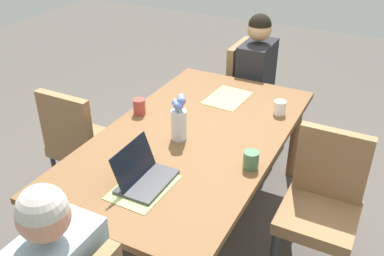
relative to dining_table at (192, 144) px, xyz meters
The scene contains 13 objects.
ground_plane 0.66m from the dining_table, ahead, with size 10.00×10.00×0.00m, color #4C4742.
dining_table is the anchor object (origin of this frame).
chair_head_right_left_mid 1.32m from the dining_table, ahead, with size 0.44×0.44×0.90m.
person_head_right_left_mid 1.26m from the dining_table, ahead, with size 0.40×0.36×1.19m.
chair_near_left_far 0.86m from the dining_table, 86.88° to the right, with size 0.44×0.44×0.90m.
chair_far_right_near 0.88m from the dining_table, 95.56° to the left, with size 0.44×0.44×0.90m.
flower_vase 0.23m from the dining_table, 144.72° to the left, with size 0.10×0.10×0.30m.
placemat_head_left_left_near 0.60m from the dining_table, behind, with size 0.36×0.26×0.00m, color #9EBC66.
placemat_head_right_left_mid 0.59m from the dining_table, ahead, with size 0.36×0.26×0.00m, color #9EBC66.
laptop_head_left_left_near 0.57m from the dining_table, behind, with size 0.32×0.22×0.21m.
coffee_mug_near_left 0.48m from the dining_table, 78.68° to the left, with size 0.08×0.08×0.11m, color #AD3D38.
coffee_mug_near_right 0.67m from the dining_table, 37.80° to the right, with size 0.08×0.08×0.10m, color white.
coffee_mug_centre_left 0.50m from the dining_table, 110.25° to the right, with size 0.09×0.09×0.10m, color #47704C.
Camera 1 is at (-2.07, -1.06, 2.13)m, focal length 40.24 mm.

